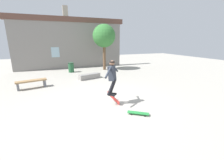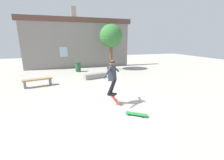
% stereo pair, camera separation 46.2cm
% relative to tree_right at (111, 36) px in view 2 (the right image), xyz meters
% --- Properties ---
extents(ground_plane, '(40.00, 40.00, 0.00)m').
position_rel_tree_right_xyz_m(ground_plane, '(-2.65, -7.27, -2.98)').
color(ground_plane, '#A39E93').
extents(building_backdrop, '(10.51, 0.52, 5.60)m').
position_rel_tree_right_xyz_m(building_backdrop, '(-2.66, 1.99, -0.53)').
color(building_backdrop, gray).
rests_on(building_backdrop, ground_plane).
extents(tree_right, '(2.01, 2.01, 4.02)m').
position_rel_tree_right_xyz_m(tree_right, '(0.00, 0.00, 0.00)').
color(tree_right, brown).
rests_on(tree_right, ground_plane).
extents(park_bench, '(1.63, 0.71, 0.47)m').
position_rel_tree_right_xyz_m(park_bench, '(-5.65, -3.76, -2.64)').
color(park_bench, '#99754C').
rests_on(park_bench, ground_plane).
extents(skate_ledge, '(1.59, 0.80, 0.37)m').
position_rel_tree_right_xyz_m(skate_ledge, '(-2.10, -2.87, -2.79)').
color(skate_ledge, gray).
rests_on(skate_ledge, ground_plane).
extents(trash_bin, '(0.50, 0.50, 0.81)m').
position_rel_tree_right_xyz_m(trash_bin, '(-3.01, -0.08, -2.56)').
color(trash_bin, '#235633').
rests_on(trash_bin, ground_plane).
extents(skater, '(0.99, 1.06, 1.46)m').
position_rel_tree_right_xyz_m(skater, '(-2.26, -7.51, -1.69)').
color(skater, '#282D38').
extents(skateboard_flipping, '(0.35, 0.76, 0.50)m').
position_rel_tree_right_xyz_m(skateboard_flipping, '(-2.16, -7.43, -2.72)').
color(skateboard_flipping, red).
extents(skateboard_resting, '(0.74, 0.61, 0.08)m').
position_rel_tree_right_xyz_m(skateboard_resting, '(-1.71, -8.72, -2.91)').
color(skateboard_resting, '#237F38').
rests_on(skateboard_resting, ground_plane).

